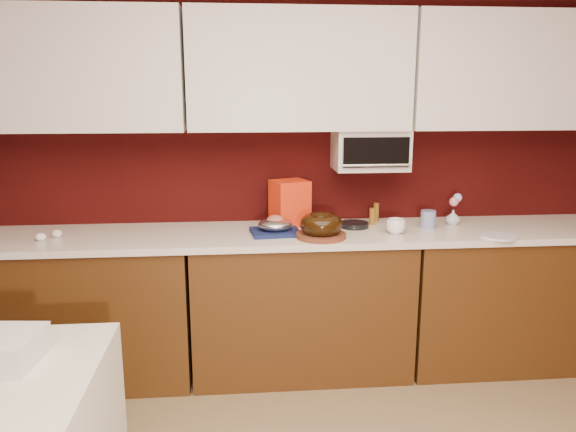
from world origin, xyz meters
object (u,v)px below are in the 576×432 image
Objects in this scene: flower_vase at (453,216)px; bundt_cake at (321,224)px; pandoro_box at (290,203)px; coffee_mug at (396,225)px; blue_jar at (428,219)px; foil_ham_nest at (275,225)px; toaster_oven at (370,149)px.

bundt_cake is at bearing -164.37° from flower_vase.
pandoro_box reaches higher than bundt_cake.
bundt_cake is 0.46m from coffee_mug.
blue_jar is at bearing -29.76° from pandoro_box.
bundt_cake is 2.28× the size of coffee_mug.
flower_vase is at bearing 6.49° from foil_ham_nest.
bundt_cake is (-0.35, -0.32, -0.39)m from toaster_oven.
pandoro_box reaches higher than blue_jar.
coffee_mug is at bearing -153.33° from blue_jar.
coffee_mug is at bearing -155.60° from flower_vase.
blue_jar is (0.95, 0.06, -0.00)m from foil_ham_nest.
blue_jar is (0.85, -0.15, -0.09)m from pandoro_box.
coffee_mug is at bearing -43.55° from pandoro_box.
foil_ham_nest is at bearing -161.38° from toaster_oven.
toaster_oven is 0.77m from foil_ham_nest.
toaster_oven is 1.83× the size of bundt_cake.
blue_jar is (0.35, -0.15, -0.42)m from toaster_oven.
pandoro_box is 1.04m from flower_vase.
coffee_mug is at bearing -68.35° from toaster_oven.
flower_vase is at bearing -8.03° from toaster_oven.
foil_ham_nest is 0.96m from blue_jar.
toaster_oven is at bearing -19.66° from pandoro_box.
toaster_oven is 0.60m from pandoro_box.
pandoro_box is (0.10, 0.20, 0.09)m from foil_ham_nest.
toaster_oven reaches higher than pandoro_box.
pandoro_box is 0.87m from blue_jar.
flower_vase is at bearing 21.38° from blue_jar.
toaster_oven is 0.56m from blue_jar.
blue_jar reaches higher than foil_ham_nest.
toaster_oven is at bearing 156.73° from blue_jar.
toaster_oven is 2.18× the size of foil_ham_nest.
blue_jar is at bearing 14.01° from bundt_cake.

